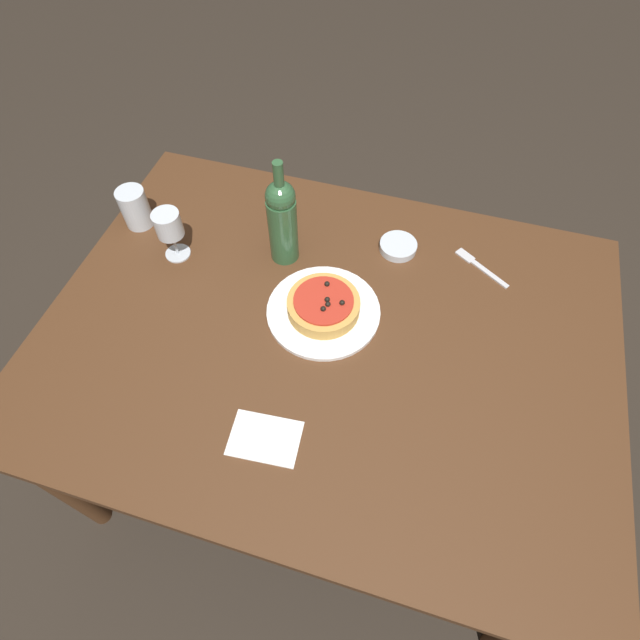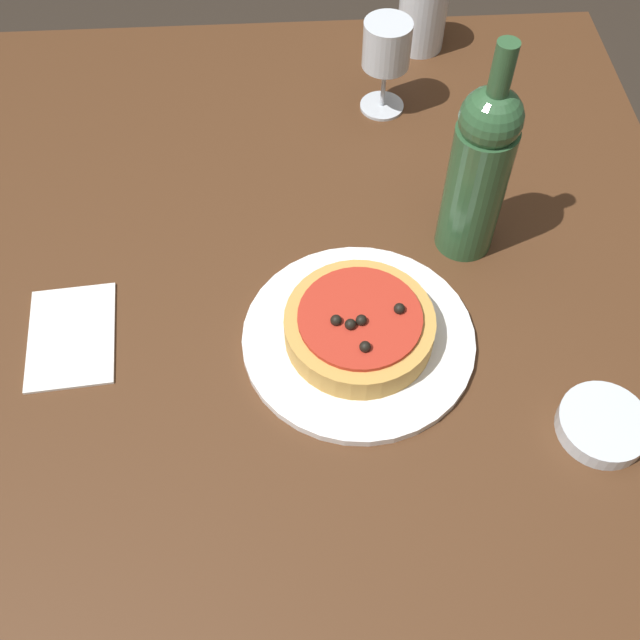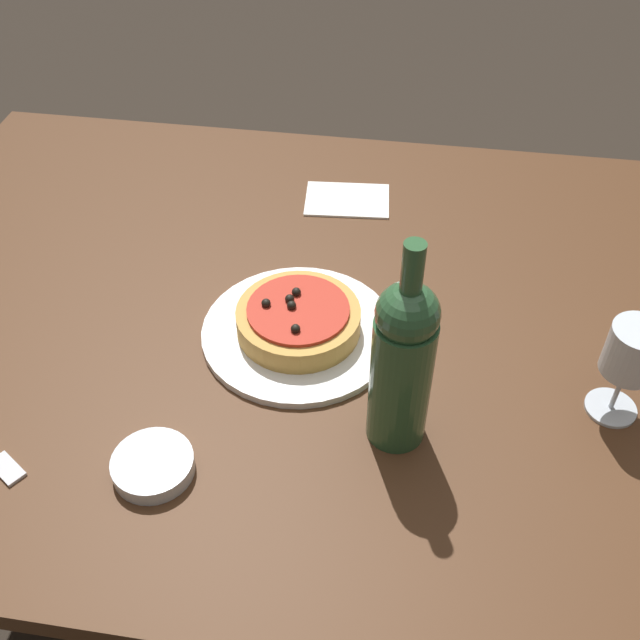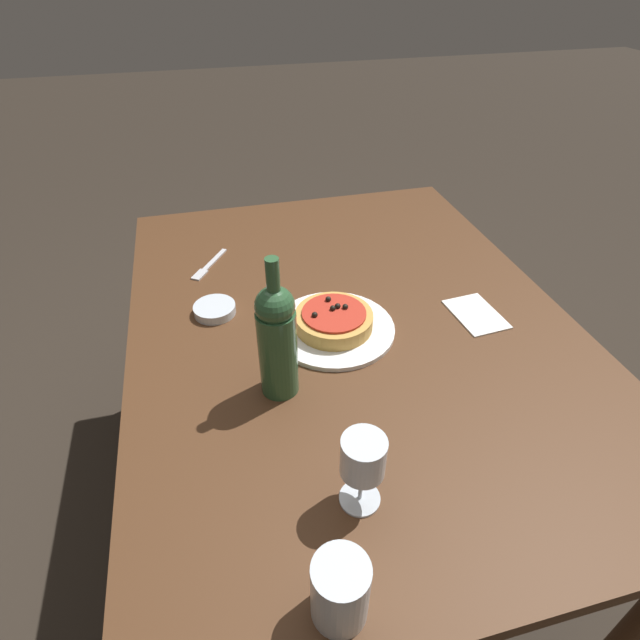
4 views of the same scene
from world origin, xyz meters
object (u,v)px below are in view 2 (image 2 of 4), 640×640
object	(u,v)px
wine_bottle	(479,169)
pizza	(359,326)
side_bowl	(603,425)
wine_glass	(387,49)
water_cup	(422,15)
dinner_plate	(358,338)
dining_table	(317,391)

from	to	relation	value
wine_bottle	pizza	bearing A→B (deg)	134.80
pizza	side_bowl	distance (m)	0.31
wine_glass	side_bowl	bearing A→B (deg)	-161.80
pizza	wine_glass	world-z (taller)	wine_glass
pizza	side_bowl	xyz separation A→B (m)	(-0.14, -0.27, -0.02)
pizza	water_cup	size ratio (longest dim) A/B	1.58
dinner_plate	wine_bottle	distance (m)	0.26
dining_table	dinner_plate	world-z (taller)	dinner_plate
dinner_plate	water_cup	distance (m)	0.64
side_bowl	dinner_plate	bearing A→B (deg)	62.69
wine_bottle	water_cup	distance (m)	0.46
dining_table	dinner_plate	distance (m)	0.10
pizza	wine_bottle	size ratio (longest dim) A/B	0.59
water_cup	dining_table	bearing A→B (deg)	161.38
wine_bottle	side_bowl	bearing A→B (deg)	-159.56
dining_table	pizza	world-z (taller)	pizza
dinner_plate	pizza	xyz separation A→B (m)	(-0.00, -0.00, 0.03)
water_cup	dinner_plate	bearing A→B (deg)	165.32
water_cup	wine_glass	bearing A→B (deg)	152.93
pizza	side_bowl	world-z (taller)	pizza
dinner_plate	side_bowl	size ratio (longest dim) A/B	2.79
dining_table	wine_glass	world-z (taller)	wine_glass
water_cup	side_bowl	size ratio (longest dim) A/B	1.12
pizza	wine_glass	distance (m)	0.47
pizza	wine_bottle	distance (m)	0.25
dinner_plate	wine_glass	size ratio (longest dim) A/B	1.93
dinner_plate	side_bowl	xyz separation A→B (m)	(-0.14, -0.27, 0.01)
dining_table	dinner_plate	xyz separation A→B (m)	(0.03, -0.05, 0.08)
wine_bottle	side_bowl	world-z (taller)	wine_bottle
pizza	side_bowl	size ratio (longest dim) A/B	1.77
dining_table	pizza	bearing A→B (deg)	-64.82
wine_glass	wine_bottle	size ratio (longest dim) A/B	0.48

